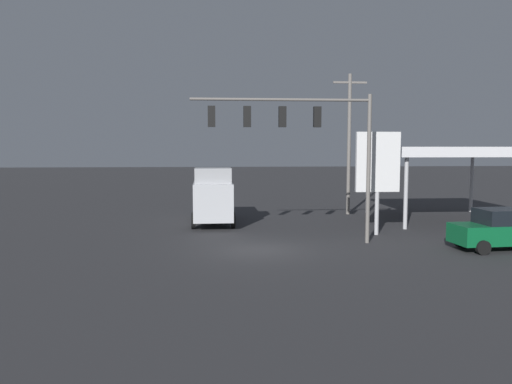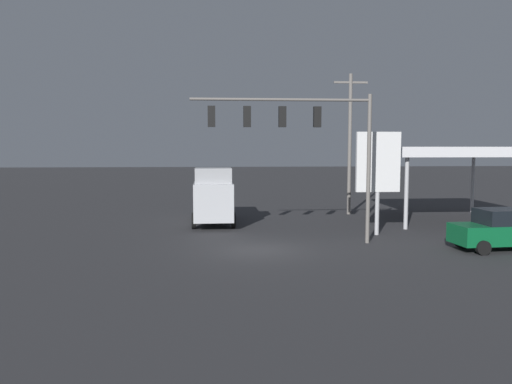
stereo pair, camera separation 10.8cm
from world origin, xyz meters
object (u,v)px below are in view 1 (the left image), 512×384
object	(u,v)px
utility_pole	(349,141)
price_sign	(378,165)
traffic_signal_assembly	(299,130)
sedan_far	(500,230)
delivery_truck	(213,197)

from	to	relation	value
utility_pole	price_sign	world-z (taller)	utility_pole
traffic_signal_assembly	sedan_far	world-z (taller)	traffic_signal_assembly
utility_pole	traffic_signal_assembly	bearing A→B (deg)	63.09
price_sign	sedan_far	xyz separation A→B (m)	(-4.43, 4.47, -2.87)
delivery_truck	sedan_far	bearing A→B (deg)	54.26
traffic_signal_assembly	delivery_truck	xyz separation A→B (m)	(4.24, -7.06, -3.94)
traffic_signal_assembly	sedan_far	size ratio (longest dim) A/B	1.97
price_sign	sedan_far	world-z (taller)	price_sign
utility_pole	delivery_truck	size ratio (longest dim) A/B	1.45
utility_pole	delivery_truck	distance (m)	10.89
traffic_signal_assembly	delivery_truck	world-z (taller)	traffic_signal_assembly
utility_pole	delivery_truck	xyz separation A→B (m)	(9.65, 3.59, -3.55)
delivery_truck	sedan_far	distance (m)	16.32
utility_pole	sedan_far	distance (m)	14.08
utility_pole	price_sign	xyz separation A→B (m)	(0.68, 8.40, -1.42)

